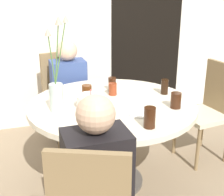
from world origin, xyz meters
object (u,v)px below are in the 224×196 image
object	(u,v)px
drink_glass_3	(112,84)
side_plate	(140,113)
chair_far_back	(210,106)
birthday_cake	(91,102)
drink_glass_0	(176,100)
drink_glass_2	(113,89)
drink_glass_5	(165,87)
drink_glass_4	(150,117)
chair_left_flank	(63,91)
person_boy	(97,194)
flower_vase	(57,85)
person_woman	(69,96)
drink_glass_1	(87,93)

from	to	relation	value
drink_glass_3	side_plate	bearing A→B (deg)	-87.17
side_plate	chair_far_back	bearing A→B (deg)	24.45
birthday_cake	drink_glass_0	xyz separation A→B (m)	(0.60, -0.18, 0.01)
drink_glass_2	drink_glass_5	world-z (taller)	drink_glass_5
drink_glass_0	drink_glass_4	distance (m)	0.41
chair_left_flank	person_boy	xyz separation A→B (m)	(-0.12, -1.76, -0.01)
chair_far_back	drink_glass_5	size ratio (longest dim) A/B	7.23
drink_glass_0	flower_vase	bearing A→B (deg)	165.44
drink_glass_0	person_woman	xyz separation A→B (m)	(-0.60, 1.07, -0.27)
chair_far_back	person_boy	distance (m)	1.62
drink_glass_4	person_woman	world-z (taller)	person_woman
flower_vase	person_woman	size ratio (longest dim) A/B	0.62
side_plate	drink_glass_5	world-z (taller)	drink_glass_5
drink_glass_3	drink_glass_4	bearing A→B (deg)	-90.32
drink_glass_4	drink_glass_3	bearing A→B (deg)	89.68
drink_glass_4	drink_glass_5	bearing A→B (deg)	54.87
birthday_cake	drink_glass_5	size ratio (longest dim) A/B	1.62
flower_vase	drink_glass_3	size ratio (longest dim) A/B	5.72
side_plate	drink_glass_5	bearing A→B (deg)	43.12
chair_left_flank	flower_vase	world-z (taller)	flower_vase
birthday_cake	drink_glass_1	world-z (taller)	birthday_cake
drink_glass_5	person_boy	distance (m)	1.21
side_plate	drink_glass_1	world-z (taller)	drink_glass_1
drink_glass_3	person_boy	size ratio (longest dim) A/B	0.11
chair_left_flank	drink_glass_2	bearing A→B (deg)	-83.21
person_woman	person_boy	distance (m)	1.61
drink_glass_1	person_woman	distance (m)	0.75
side_plate	drink_glass_3	bearing A→B (deg)	92.83
flower_vase	drink_glass_1	xyz separation A→B (m)	(0.25, 0.15, -0.13)
drink_glass_3	birthday_cake	bearing A→B (deg)	-128.70
chair_far_back	person_boy	bearing A→B (deg)	-63.22
drink_glass_0	person_woman	bearing A→B (deg)	119.31
drink_glass_0	drink_glass_3	world-z (taller)	same
drink_glass_2	person_boy	distance (m)	1.07
chair_left_flank	person_woman	bearing A→B (deg)	-90.00
birthday_cake	drink_glass_2	xyz separation A→B (m)	(0.25, 0.24, -0.00)
drink_glass_2	person_boy	bearing A→B (deg)	-112.94
drink_glass_0	drink_glass_5	bearing A→B (deg)	77.94
drink_glass_0	person_woman	distance (m)	1.26
birthday_cake	side_plate	bearing A→B (deg)	-34.42
flower_vase	drink_glass_0	bearing A→B (deg)	-14.56
drink_glass_1	person_boy	xyz separation A→B (m)	(-0.17, -0.90, -0.27)
side_plate	drink_glass_0	size ratio (longest dim) A/B	1.45
drink_glass_0	drink_glass_1	size ratio (longest dim) A/B	0.96
chair_left_flank	person_boy	bearing A→B (deg)	-106.55
drink_glass_0	person_boy	distance (m)	0.96
drink_glass_3	drink_glass_4	xyz separation A→B (m)	(-0.00, -0.77, 0.01)
chair_far_back	drink_glass_5	bearing A→B (deg)	-90.34
chair_far_back	side_plate	distance (m)	0.98
birthday_cake	drink_glass_2	distance (m)	0.34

